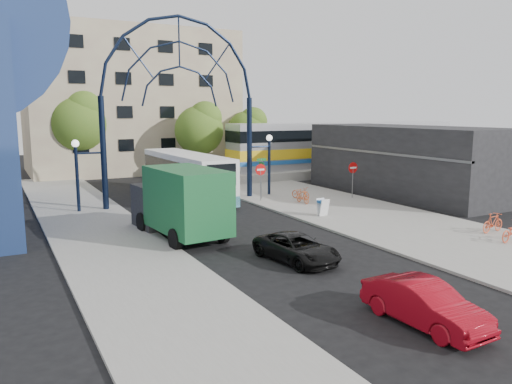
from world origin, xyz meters
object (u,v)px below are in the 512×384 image
do_not_enter_sign (353,171)px  train_car (348,144)px  green_truck (179,202)px  sandwich_board (323,205)px  tree_north_b (79,120)px  bike_far_a (512,231)px  tree_north_a (201,127)px  tree_north_c (249,129)px  city_bus (187,175)px  gateway_arch (180,72)px  stop_sign (261,173)px  street_name_sign (261,170)px  red_sedan (424,304)px  bike_near_a (301,193)px  bike_near_b (303,196)px  bike_far_b (493,223)px  black_suv (297,248)px

do_not_enter_sign → train_car: 15.03m
do_not_enter_sign → green_truck: bearing=-162.9°
do_not_enter_sign → sandwich_board: do_not_enter_sign is taller
do_not_enter_sign → tree_north_b: (-14.88, 19.93, 3.29)m
train_car → bike_far_a: train_car is taller
tree_north_a → green_truck: (-9.30, -20.28, -2.88)m
tree_north_c → train_car: bearing=-37.0°
tree_north_b → city_bus: 15.31m
do_not_enter_sign → tree_north_b: 25.09m
gateway_arch → tree_north_c: size_ratio=2.10×
stop_sign → do_not_enter_sign: bearing=-17.9°
street_name_sign → red_sedan: (-5.64, -20.00, -1.49)m
sandwich_board → green_truck: (-8.78, -0.33, 0.98)m
train_car → tree_north_a: tree_north_a is taller
red_sedan → bike_far_a: red_sedan is taller
sandwich_board → tree_north_c: (6.52, 21.95, 3.53)m
bike_far_a → sandwich_board: bearing=19.2°
gateway_arch → green_truck: bearing=-110.8°
green_truck → sandwich_board: bearing=-2.9°
red_sedan → bike_near_a: (8.00, 18.70, -0.11)m
tree_north_b → bike_near_b: size_ratio=5.40×
stop_sign → tree_north_c: tree_north_c is taller
tree_north_b → green_truck: size_ratio=1.14×
tree_north_a → city_bus: bearing=-117.0°
tree_north_b → bike_far_a: 35.90m
train_car → tree_north_a: bearing=164.2°
tree_north_a → tree_north_b: tree_north_b is taller
red_sedan → train_car: bearing=52.9°
bike_near_a → tree_north_c: bearing=60.2°
tree_north_b → bike_near_a: size_ratio=5.02×
gateway_arch → red_sedan: gateway_arch is taller
do_not_enter_sign → bike_near_b: (-4.23, -0.14, -1.41)m
green_truck → red_sedan: (2.74, -13.05, -1.08)m
city_bus → green_truck: (-4.16, -10.22, 0.07)m
tree_north_b → tree_north_c: 16.15m
tree_north_b → bike_far_b: 34.77m
green_truck → bike_near_b: size_ratio=4.74×
gateway_arch → bike_far_b: (10.73, -15.28, -7.95)m
tree_north_a → tree_north_c: (6.00, 2.00, -0.33)m
bike_near_a → bike_far_b: bike_far_b is taller
do_not_enter_sign → red_sedan: do_not_enter_sign is taller
stop_sign → tree_north_c: size_ratio=0.38×
do_not_enter_sign → tree_north_c: size_ratio=0.38×
tree_north_b → bike_near_b: bearing=-62.0°
bike_near_b → street_name_sign: bearing=120.3°
black_suv → red_sedan: size_ratio=1.04×
sandwich_board → city_bus: city_bus is taller
city_bus → black_suv: (-1.31, -16.33, -1.09)m
train_car → do_not_enter_sign: bearing=-126.9°
train_car → bike_far_b: bearing=-111.7°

